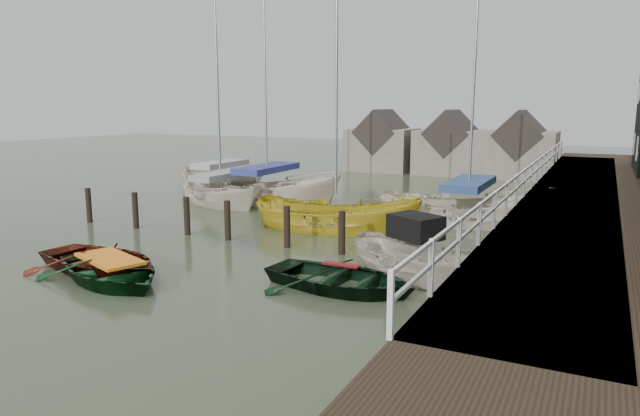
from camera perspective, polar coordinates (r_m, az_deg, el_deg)
The scene contains 13 objects.
ground at distance 17.36m, azimuth -11.73°, elevation -5.61°, with size 120.00×120.00×0.00m, color #333D26.
pier at distance 23.41m, azimuth 23.77°, elevation -0.39°, with size 3.04×32.00×2.70m.
mooring_pilings at distance 20.22m, azimuth -9.02°, elevation -1.81°, with size 13.72×0.22×1.80m.
far_sheds at distance 40.31m, azimuth 12.76°, elevation 5.99°, with size 14.00×4.08×4.39m.
rowboat_red at distance 17.56m, azimuth -20.98°, elevation -5.91°, with size 3.07×4.30×0.89m, color #50170B.
rowboat_green at distance 16.48m, azimuth -20.17°, elevation -6.89°, with size 3.03×4.25×0.88m, color black.
rowboat_dkgreen at distance 14.87m, azimuth 2.09°, elevation -8.10°, with size 2.94×4.12×0.85m, color black.
motorboat at distance 15.90m, azimuth 9.20°, elevation -6.64°, with size 4.58×3.37×2.57m.
sailboat_a at distance 27.69m, azimuth -9.86°, elevation 0.51°, with size 6.33×4.44×10.74m.
sailboat_b at distance 27.91m, azimuth -5.29°, elevation 0.68°, with size 7.76×5.12×11.43m.
sailboat_c at distance 21.82m, azimuth 1.59°, elevation -2.11°, with size 6.85×3.43×10.56m.
sailboat_d at distance 23.53m, azimuth 14.53°, elevation -1.40°, with size 7.54×4.35×13.02m.
sailboat_e at distance 31.66m, azimuth -9.84°, elevation 1.71°, with size 7.03×4.30×9.96m.
Camera 1 is at (10.45, -13.05, 4.68)m, focal length 32.00 mm.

